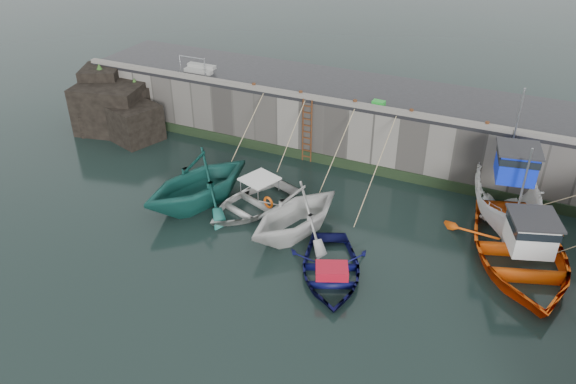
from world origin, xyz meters
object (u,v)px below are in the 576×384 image
at_px(boat_near_blacktrim, 295,233).
at_px(boat_near_navy, 330,274).
at_px(boat_far_orange, 519,252).
at_px(bollard_c, 355,103).
at_px(boat_far_white, 506,195).
at_px(bollard_b, 301,94).
at_px(boat_near_white, 200,203).
at_px(bollard_a, 254,86).
at_px(bollard_e, 487,125).
at_px(ladder, 307,131).
at_px(bollard_d, 411,112).
at_px(fish_crate, 379,104).
at_px(boat_near_blue, 252,208).

bearing_deg(boat_near_blacktrim, boat_near_navy, -20.52).
bearing_deg(boat_near_navy, boat_far_orange, 7.26).
bearing_deg(boat_near_navy, bollard_c, 80.90).
relative_size(boat_far_white, bollard_b, 24.53).
height_order(boat_near_white, bollard_a, bollard_a).
bearing_deg(bollard_e, boat_near_white, -150.73).
height_order(ladder, bollard_c, bollard_c).
xyz_separation_m(boat_far_orange, bollard_b, (-10.78, 4.49, 2.84)).
relative_size(bollard_a, bollard_e, 1.00).
relative_size(boat_near_white, boat_near_blacktrim, 1.14).
bearing_deg(boat_near_white, boat_near_blacktrim, 16.58).
bearing_deg(bollard_d, boat_far_orange, -39.31).
bearing_deg(boat_near_white, bollard_b, 90.18).
height_order(bollard_c, bollard_d, same).
height_order(boat_far_orange, fish_crate, boat_far_orange).
xyz_separation_m(boat_near_white, fish_crate, (5.82, 6.30, 3.30)).
relative_size(bollard_a, bollard_d, 1.00).
xyz_separation_m(ladder, boat_far_white, (9.37, -1.18, -0.53)).
height_order(boat_near_blue, bollard_c, bollard_c).
xyz_separation_m(boat_far_white, bollard_b, (-9.87, 1.52, 2.24)).
xyz_separation_m(boat_near_white, boat_near_navy, (6.87, -2.11, 0.00)).
bearing_deg(bollard_e, boat_far_white, -47.93).
bearing_deg(boat_near_navy, bollard_d, 62.72).
distance_m(boat_near_white, bollard_c, 8.34).
xyz_separation_m(boat_near_navy, bollard_a, (-7.25, 8.06, 3.30)).
relative_size(fish_crate, bollard_e, 1.98).
xyz_separation_m(boat_near_navy, bollard_d, (0.55, 8.06, 3.30)).
distance_m(boat_near_white, fish_crate, 9.19).
bearing_deg(boat_far_orange, boat_near_blue, 165.56).
relative_size(boat_far_white, bollard_a, 24.53).
xyz_separation_m(fish_crate, bollard_d, (1.59, -0.35, 0.00)).
distance_m(ladder, bollard_d, 5.11).
bearing_deg(ladder, boat_far_orange, -21.99).
bearing_deg(boat_near_navy, boat_far_white, 28.56).
bearing_deg(boat_far_orange, bollard_d, 121.90).
distance_m(boat_far_white, bollard_d, 5.31).
relative_size(boat_far_orange, bollard_d, 29.07).
height_order(fish_crate, bollard_c, bollard_c).
bearing_deg(ladder, boat_near_blue, -94.78).
xyz_separation_m(boat_near_white, bollard_e, (10.62, 5.95, 3.30)).
distance_m(boat_near_navy, fish_crate, 9.09).
height_order(boat_near_white, boat_far_orange, boat_far_orange).
bearing_deg(bollard_e, bollard_b, 180.00).
relative_size(ladder, bollard_b, 11.43).
xyz_separation_m(boat_near_blue, bollard_a, (-2.58, 5.30, 3.30)).
height_order(ladder, boat_near_blue, ladder).
xyz_separation_m(fish_crate, bollard_c, (-1.01, -0.35, 0.00)).
height_order(boat_far_orange, bollard_c, boat_far_orange).
height_order(bollard_b, bollard_d, same).
bearing_deg(boat_near_white, fish_crate, 67.02).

